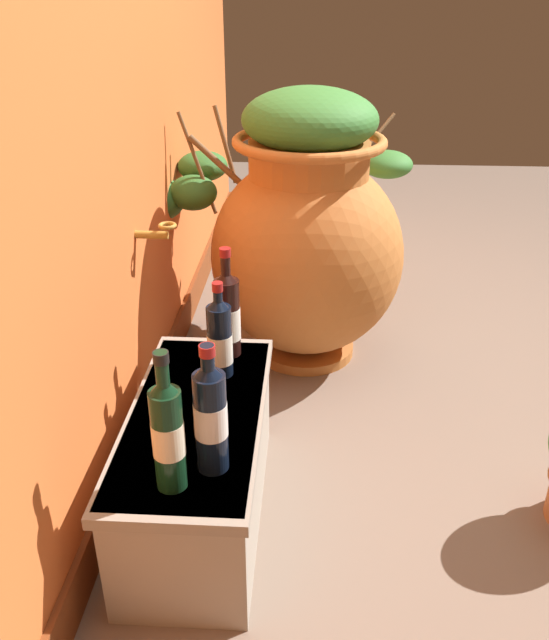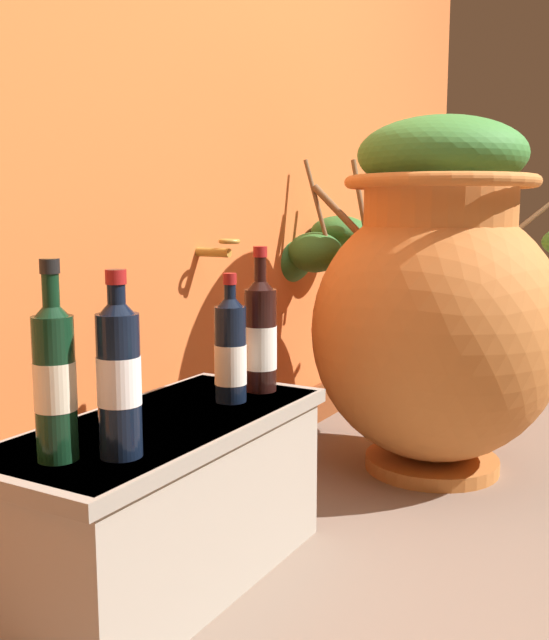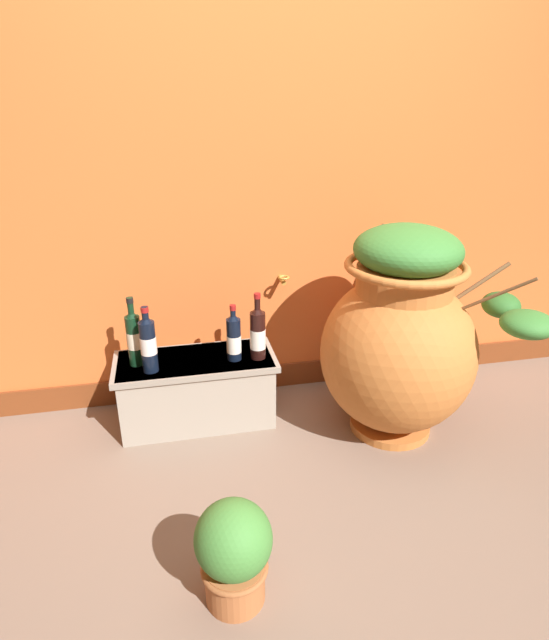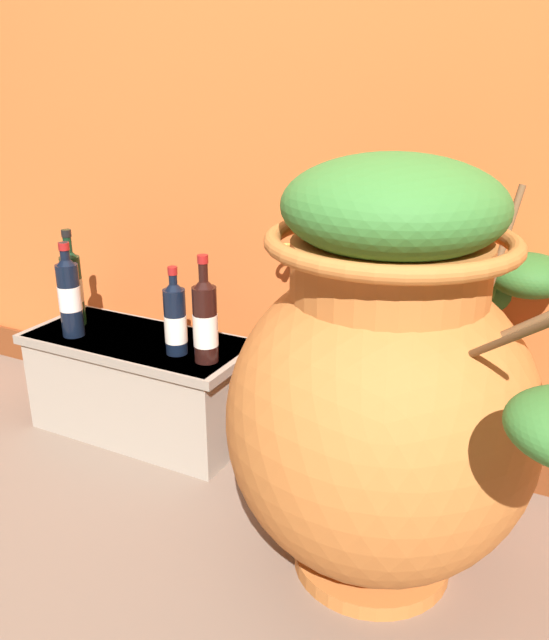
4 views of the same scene
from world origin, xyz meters
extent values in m
cube|color=brown|center=(0.00, 1.10, 0.07)|extent=(4.40, 0.02, 0.14)
cylinder|color=#B28433|center=(0.02, 1.05, 0.65)|extent=(0.02, 0.10, 0.02)
torus|color=#B28433|center=(0.02, 1.00, 0.68)|extent=(0.06, 0.06, 0.01)
cylinder|color=#C17033|center=(0.46, 0.59, 0.02)|extent=(0.39, 0.39, 0.04)
ellipsoid|color=#C17033|center=(0.46, 0.59, 0.41)|extent=(0.71, 0.71, 0.75)
cylinder|color=#C17033|center=(0.46, 0.59, 0.75)|extent=(0.42, 0.42, 0.16)
torus|color=#C17033|center=(0.46, 0.59, 0.83)|extent=(0.54, 0.54, 0.04)
cylinder|color=brown|center=(0.53, 0.99, 0.73)|extent=(0.04, 0.14, 0.37)
ellipsoid|color=#2D6628|center=(0.56, 1.15, 0.59)|extent=(0.22, 0.20, 0.16)
cylinder|color=brown|center=(0.81, 0.54, 0.76)|extent=(0.23, 0.05, 0.18)
ellipsoid|color=#2D6628|center=(0.92, 0.53, 0.64)|extent=(0.17, 0.18, 0.11)
cylinder|color=brown|center=(0.64, 0.90, 0.78)|extent=(0.06, 0.09, 0.28)
ellipsoid|color=#2D6628|center=(0.70, 1.00, 0.68)|extent=(0.21, 0.20, 0.11)
cylinder|color=brown|center=(0.53, 0.92, 0.75)|extent=(0.05, 0.20, 0.18)
ellipsoid|color=#2D6628|center=(0.54, 1.02, 0.62)|extent=(0.17, 0.18, 0.13)
cylinder|color=brown|center=(0.76, 0.35, 0.77)|extent=(0.20, 0.20, 0.20)
ellipsoid|color=#387A33|center=(0.46, 0.59, 0.91)|extent=(0.47, 0.47, 0.21)
cube|color=#9E9384|center=(-0.46, 0.85, 0.17)|extent=(0.73, 0.32, 0.35)
cube|color=gray|center=(-0.46, 0.85, 0.33)|extent=(0.78, 0.34, 0.03)
cylinder|color=black|center=(-0.27, 0.81, 0.45)|extent=(0.07, 0.07, 0.21)
cone|color=black|center=(-0.27, 0.81, 0.57)|extent=(0.07, 0.07, 0.04)
cylinder|color=black|center=(-0.27, 0.81, 0.59)|extent=(0.03, 0.03, 0.07)
cylinder|color=maroon|center=(-0.27, 0.81, 0.61)|extent=(0.03, 0.03, 0.02)
cylinder|color=white|center=(-0.27, 0.81, 0.43)|extent=(0.07, 0.07, 0.09)
cylinder|color=black|center=(-0.73, 0.86, 0.47)|extent=(0.07, 0.07, 0.24)
cone|color=black|center=(-0.73, 0.86, 0.60)|extent=(0.07, 0.07, 0.04)
cylinder|color=black|center=(-0.73, 0.86, 0.63)|extent=(0.03, 0.03, 0.09)
cylinder|color=black|center=(-0.73, 0.86, 0.67)|extent=(0.03, 0.03, 0.02)
cylinder|color=beige|center=(-0.73, 0.86, 0.47)|extent=(0.07, 0.07, 0.08)
cylinder|color=black|center=(-0.67, 0.78, 0.47)|extent=(0.07, 0.07, 0.24)
cone|color=black|center=(-0.67, 0.78, 0.60)|extent=(0.07, 0.07, 0.04)
cylinder|color=black|center=(-0.67, 0.78, 0.63)|extent=(0.03, 0.03, 0.07)
cylinder|color=maroon|center=(-0.67, 0.78, 0.65)|extent=(0.03, 0.03, 0.02)
cylinder|color=silver|center=(-0.67, 0.78, 0.48)|extent=(0.07, 0.07, 0.08)
cylinder|color=black|center=(-0.16, 0.81, 0.46)|extent=(0.07, 0.07, 0.23)
cone|color=black|center=(-0.16, 0.81, 0.59)|extent=(0.07, 0.07, 0.04)
cylinder|color=black|center=(-0.16, 0.81, 0.63)|extent=(0.03, 0.03, 0.10)
cylinder|color=maroon|center=(-0.16, 0.81, 0.66)|extent=(0.03, 0.03, 0.02)
cylinder|color=white|center=(-0.16, 0.81, 0.45)|extent=(0.07, 0.07, 0.10)
camera|label=1|loc=(-1.82, 0.57, 1.33)|focal=36.73mm
camera|label=2|loc=(-1.58, -0.04, 0.76)|focal=41.27mm
camera|label=3|loc=(-0.54, -1.39, 1.50)|focal=28.90mm
camera|label=4|loc=(0.84, -0.70, 1.16)|focal=36.26mm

